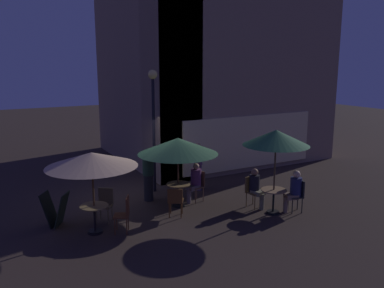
{
  "coord_description": "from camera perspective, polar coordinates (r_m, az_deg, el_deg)",
  "views": [
    {
      "loc": [
        -4.56,
        -11.58,
        4.36
      ],
      "look_at": [
        1.59,
        -0.49,
        1.77
      ],
      "focal_mm": 37.28,
      "sensor_mm": 36.0,
      "label": 1
    }
  ],
  "objects": [
    {
      "name": "patron_seated_2",
      "position": [
        12.34,
        9.12,
        -5.93
      ],
      "size": [
        0.4,
        0.52,
        1.22
      ],
      "rotation": [
        0.0,
        0.0,
        -1.32
      ],
      "color": "#787259",
      "rests_on": "ground"
    },
    {
      "name": "patron_standing_4",
      "position": [
        12.84,
        -6.27,
        -4.55
      ],
      "size": [
        0.35,
        0.35,
        1.63
      ],
      "rotation": [
        0.0,
        0.0,
        3.46
      ],
      "color": "#232326",
      "rests_on": "ground"
    },
    {
      "name": "cafe_chair_5",
      "position": [
        12.47,
        8.55,
        -6.33
      ],
      "size": [
        0.5,
        0.5,
        0.94
      ],
      "rotation": [
        0.0,
        0.0,
        -1.32
      ],
      "color": "brown",
      "rests_on": "ground"
    },
    {
      "name": "cafe_chair_3",
      "position": [
        11.51,
        -2.39,
        -7.9
      ],
      "size": [
        0.59,
        0.59,
        0.87
      ],
      "rotation": [
        0.0,
        0.0,
        1.0
      ],
      "color": "brown",
      "rests_on": "ground"
    },
    {
      "name": "cafe_table_2",
      "position": [
        12.02,
        11.59,
        -7.27
      ],
      "size": [
        0.75,
        0.75,
        0.73
      ],
      "color": "black",
      "rests_on": "ground"
    },
    {
      "name": "patio_umbrella_2",
      "position": [
        11.59,
        11.93,
        0.84
      ],
      "size": [
        1.91,
        1.91,
        2.5
      ],
      "color": "black",
      "rests_on": "ground"
    },
    {
      "name": "patron_seated_0",
      "position": [
        12.7,
        0.4,
        -5.21
      ],
      "size": [
        0.53,
        0.4,
        1.25
      ],
      "rotation": [
        0.0,
        0.0,
        -2.94
      ],
      "color": "slate",
      "rests_on": "ground"
    },
    {
      "name": "cafe_building",
      "position": [
        17.11,
        0.74,
        13.2
      ],
      "size": [
        8.76,
        7.68,
        9.74
      ],
      "color": "gray",
      "rests_on": "ground"
    },
    {
      "name": "cafe_table_1",
      "position": [
        12.35,
        -1.97,
        -6.57
      ],
      "size": [
        0.73,
        0.73,
        0.72
      ],
      "color": "black",
      "rests_on": "ground"
    },
    {
      "name": "cafe_table_0",
      "position": [
        10.78,
        -13.79,
        -9.56
      ],
      "size": [
        0.73,
        0.73,
        0.75
      ],
      "color": "black",
      "rests_on": "ground"
    },
    {
      "name": "menu_sandwich_board",
      "position": [
        11.51,
        -18.94,
        -8.84
      ],
      "size": [
        0.85,
        0.82,
        0.93
      ],
      "rotation": [
        0.0,
        0.0,
        -0.58
      ],
      "color": "black",
      "rests_on": "ground"
    },
    {
      "name": "cafe_chair_4",
      "position": [
        12.31,
        14.97,
        -6.77
      ],
      "size": [
        0.48,
        0.48,
        0.97
      ],
      "rotation": [
        0.0,
        0.0,
        2.81
      ],
      "color": "#242626",
      "rests_on": "ground"
    },
    {
      "name": "street_lamp_near_corner",
      "position": [
        13.34,
        -5.55,
        4.88
      ],
      "size": [
        0.31,
        0.31,
        4.14
      ],
      "color": "black",
      "rests_on": "ground"
    },
    {
      "name": "cafe_chair_2",
      "position": [
        12.83,
        0.9,
        -5.6
      ],
      "size": [
        0.49,
        0.49,
        0.97
      ],
      "rotation": [
        0.0,
        0.0,
        -2.94
      ],
      "color": "brown",
      "rests_on": "ground"
    },
    {
      "name": "patron_standing_3",
      "position": [
        13.8,
        0.86,
        -3.22
      ],
      "size": [
        0.3,
        0.3,
        1.67
      ],
      "rotation": [
        0.0,
        0.0,
        4.06
      ],
      "color": "#543D61",
      "rests_on": "ground"
    },
    {
      "name": "patio_umbrella_1",
      "position": [
        11.99,
        -2.01,
        -0.31
      ],
      "size": [
        2.44,
        2.44,
        2.15
      ],
      "color": "black",
      "rests_on": "ground"
    },
    {
      "name": "cafe_chair_1",
      "position": [
        11.5,
        -12.35,
        -8.06
      ],
      "size": [
        0.59,
        0.59,
        0.93
      ],
      "rotation": [
        0.0,
        0.0,
        -2.2
      ],
      "color": "brown",
      "rests_on": "ground"
    },
    {
      "name": "ground_plane",
      "position": [
        13.19,
        -7.16,
        -7.88
      ],
      "size": [
        60.0,
        60.0,
        0.0
      ],
      "primitive_type": "plane",
      "color": "#322621"
    },
    {
      "name": "patron_seated_1",
      "position": [
        12.21,
        14.41,
        -6.21
      ],
      "size": [
        0.53,
        0.44,
        1.27
      ],
      "rotation": [
        0.0,
        0.0,
        2.81
      ],
      "color": "#7F6555",
      "rests_on": "ground"
    },
    {
      "name": "cafe_chair_0",
      "position": [
        10.63,
        -9.61,
        -9.49
      ],
      "size": [
        0.52,
        0.52,
        0.98
      ],
      "rotation": [
        0.0,
        0.0,
        2.66
      ],
      "color": "brown",
      "rests_on": "ground"
    },
    {
      "name": "patio_umbrella_0",
      "position": [
        10.36,
        -14.16,
        -2.22
      ],
      "size": [
        2.32,
        2.32,
        2.16
      ],
      "color": "black",
      "rests_on": "ground"
    }
  ]
}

